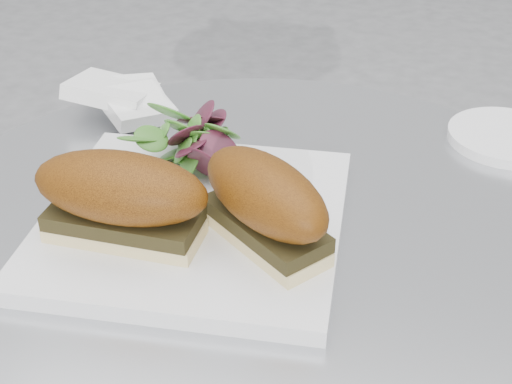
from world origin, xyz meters
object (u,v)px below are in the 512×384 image
(plate, at_px, (194,220))
(saucer, at_px, (507,137))
(sandwich_left, at_px, (121,196))
(sandwich_right, at_px, (265,202))

(plate, relative_size, saucer, 2.07)
(plate, height_order, sandwich_left, sandwich_left)
(sandwich_right, bearing_deg, plate, -162.26)
(saucer, bearing_deg, sandwich_left, -138.23)
(sandwich_right, xyz_separation_m, saucer, (0.21, 0.27, -0.05))
(sandwich_left, relative_size, sandwich_right, 1.03)
(plate, height_order, saucer, plate)
(sandwich_left, bearing_deg, plate, 48.50)
(saucer, bearing_deg, sandwich_right, -127.83)
(plate, distance_m, saucer, 0.38)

